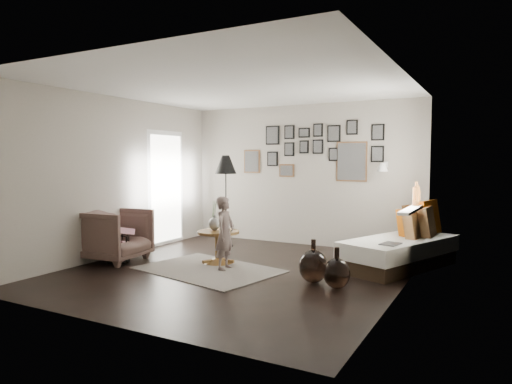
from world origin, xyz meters
The scene contains 23 objects.
ground centered at (0.00, 0.00, 0.00)m, with size 4.80×4.80×0.00m, color black.
wall_back centered at (0.00, 2.40, 1.30)m, with size 4.50×4.50×0.00m, color #A29A8E.
wall_front centered at (0.00, -2.40, 1.30)m, with size 4.50×4.50×0.00m, color #A29A8E.
wall_left centered at (-2.25, 0.00, 1.30)m, with size 4.80×4.80×0.00m, color #A29A8E.
wall_right centered at (2.25, 0.00, 1.30)m, with size 4.80×4.80×0.00m, color #A29A8E.
ceiling centered at (0.00, 0.00, 2.60)m, with size 4.80×4.80×0.00m, color white.
door_left centered at (-2.23, 1.20, 1.05)m, with size 0.00×2.14×2.14m.
window_right centered at (2.18, 1.34, 0.93)m, with size 0.15×1.32×1.30m.
gallery_wall centered at (0.29, 2.38, 1.74)m, with size 2.74×0.03×1.08m.
wall_sconce centered at (1.55, 2.13, 1.46)m, with size 0.18×0.36×0.16m.
rug centered at (-0.39, -0.12, 0.01)m, with size 1.93×1.35×0.01m, color #BBB2A4.
pedestal_table centered at (-0.49, 0.29, 0.23)m, with size 0.64×0.64×0.50m.
vase centered at (-0.57, 0.31, 0.64)m, with size 0.18×0.18×0.46m.
candles centered at (-0.38, 0.29, 0.62)m, with size 0.11×0.11×0.24m.
daybed centered at (2.00, 1.38, 0.30)m, with size 1.50×2.10×0.96m.
magazine_on_daybed centered at (1.99, 0.73, 0.45)m, with size 0.21×0.29×0.02m, color black.
armchair centered at (-2.00, -0.33, 0.41)m, with size 0.87×0.90×0.82m, color brown.
armchair_cushion centered at (-1.99, -0.28, 0.48)m, with size 0.37×0.37×0.09m, color white.
floor_lamp centered at (-1.12, 1.52, 1.43)m, with size 0.39×0.39×1.66m.
magazine_basket centered at (-1.91, -0.36, 0.20)m, with size 0.34×0.34×0.41m.
demijohn_large centered at (1.19, -0.06, 0.22)m, with size 0.38×0.38×0.56m.
demijohn_small centered at (1.54, -0.18, 0.19)m, with size 0.33×0.33×0.51m.
child centered at (-0.19, 0.01, 0.53)m, with size 0.39×0.25×1.06m, color #6C5955.
Camera 1 is at (3.26, -5.49, 1.58)m, focal length 32.00 mm.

